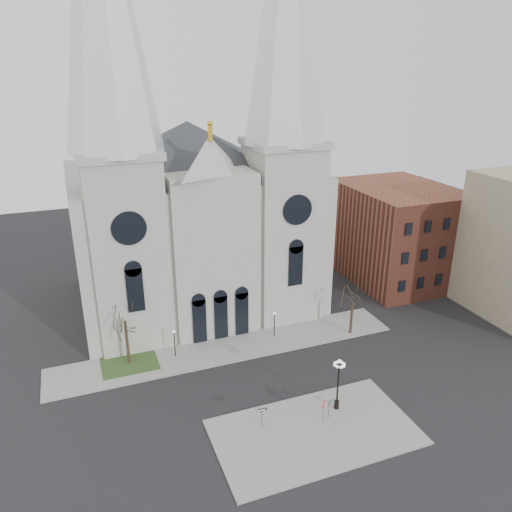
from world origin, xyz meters
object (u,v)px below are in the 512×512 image
object	(u,v)px
stop_sign	(324,406)
globe_lamp	(338,378)
street_name_sign	(329,407)
one_way_sign	(262,414)

from	to	relation	value
stop_sign	globe_lamp	xyz separation A→B (m)	(2.10, 1.22, 1.68)
globe_lamp	street_name_sign	size ratio (longest dim) A/B	2.72
stop_sign	street_name_sign	world-z (taller)	stop_sign
one_way_sign	street_name_sign	size ratio (longest dim) A/B	1.06
street_name_sign	globe_lamp	bearing A→B (deg)	15.43
stop_sign	street_name_sign	xyz separation A→B (m)	(0.78, 0.28, -0.52)
globe_lamp	street_name_sign	distance (m)	2.73
stop_sign	street_name_sign	bearing A→B (deg)	5.78
globe_lamp	one_way_sign	size ratio (longest dim) A/B	2.57
stop_sign	globe_lamp	size ratio (longest dim) A/B	0.44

